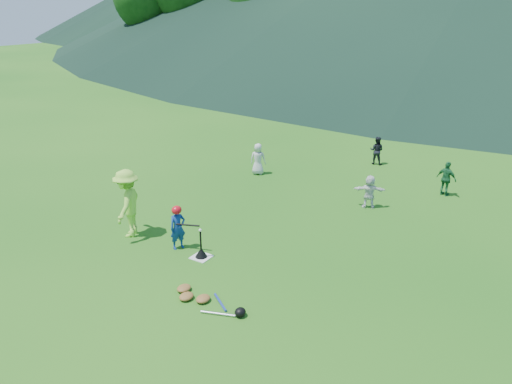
% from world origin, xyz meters
% --- Properties ---
extents(ground, '(120.00, 120.00, 0.00)m').
position_xyz_m(ground, '(0.00, 0.00, 0.00)').
color(ground, '#1A5914').
rests_on(ground, ground).
extents(home_plate, '(0.45, 0.45, 0.02)m').
position_xyz_m(home_plate, '(0.00, 0.00, 0.01)').
color(home_plate, silver).
rests_on(home_plate, ground).
extents(baseball, '(0.08, 0.08, 0.08)m').
position_xyz_m(baseball, '(0.00, 0.00, 0.74)').
color(baseball, white).
rests_on(baseball, batting_tee).
extents(batter_child, '(0.41, 0.49, 1.13)m').
position_xyz_m(batter_child, '(-0.80, 0.09, 0.56)').
color(batter_child, navy).
rests_on(batter_child, ground).
extents(adult_coach, '(1.14, 1.36, 1.83)m').
position_xyz_m(adult_coach, '(-2.38, -0.02, 0.91)').
color(adult_coach, '#A0E643').
rests_on(adult_coach, ground).
extents(fielder_a, '(0.64, 0.52, 1.13)m').
position_xyz_m(fielder_a, '(-2.15, 6.04, 0.57)').
color(fielder_a, silver).
rests_on(fielder_a, ground).
extents(fielder_b, '(0.56, 0.46, 1.07)m').
position_xyz_m(fielder_b, '(1.03, 9.44, 0.54)').
color(fielder_b, black).
rests_on(fielder_b, ground).
extents(fielder_c, '(0.71, 0.45, 1.12)m').
position_xyz_m(fielder_c, '(4.04, 7.47, 0.56)').
color(fielder_c, '#1D6134').
rests_on(fielder_c, ground).
extents(fielder_d, '(0.99, 0.65, 1.02)m').
position_xyz_m(fielder_d, '(2.32, 5.20, 0.51)').
color(fielder_d, silver).
rests_on(fielder_d, ground).
extents(batting_tee, '(0.30, 0.30, 0.68)m').
position_xyz_m(batting_tee, '(0.00, 0.00, 0.13)').
color(batting_tee, black).
rests_on(batting_tee, home_plate).
extents(batter_gear, '(0.72, 0.28, 0.49)m').
position_xyz_m(batter_gear, '(-0.77, 0.10, 1.02)').
color(batter_gear, red).
rests_on(batter_gear, ground).
extents(equipment_pile, '(1.80, 0.71, 0.19)m').
position_xyz_m(equipment_pile, '(1.21, -1.50, 0.07)').
color(equipment_pile, olive).
rests_on(equipment_pile, ground).
extents(outfield_fence, '(70.07, 0.08, 1.33)m').
position_xyz_m(outfield_fence, '(0.00, 28.00, 0.70)').
color(outfield_fence, gray).
rests_on(outfield_fence, ground).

